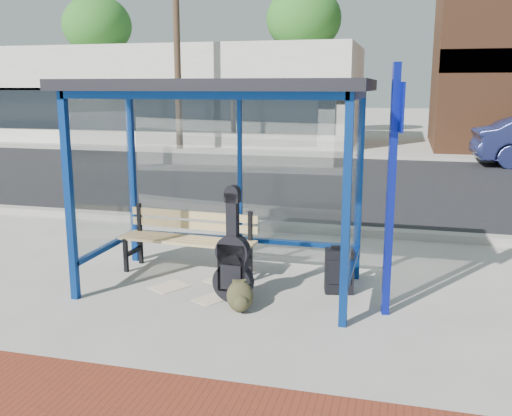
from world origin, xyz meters
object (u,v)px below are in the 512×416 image
(guitar_bag, at_px, (233,262))
(suitcase, at_px, (339,271))
(backpack, at_px, (240,297))
(bench, at_px, (189,237))

(guitar_bag, bearing_deg, suitcase, 30.60)
(backpack, bearing_deg, bench, 110.24)
(suitcase, distance_m, backpack, 1.27)
(bench, bearing_deg, guitar_bag, -41.36)
(guitar_bag, xyz_separation_m, backpack, (0.16, -0.27, -0.29))
(guitar_bag, bearing_deg, backpack, -56.35)
(bench, relative_size, backpack, 5.23)
(bench, distance_m, backpack, 1.53)
(guitar_bag, bearing_deg, bench, 138.36)
(bench, xyz_separation_m, backpack, (1.00, -1.11, -0.31))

